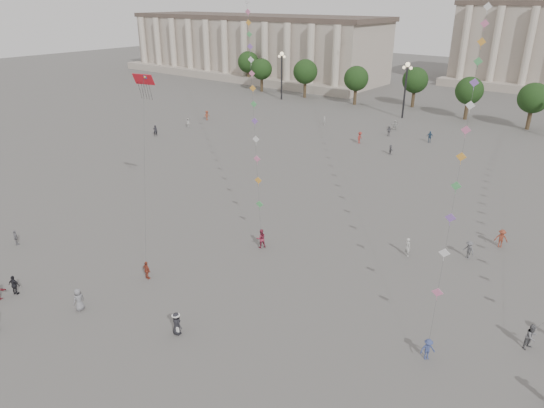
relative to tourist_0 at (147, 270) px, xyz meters
The scene contains 27 objects.
ground 6.60m from the tourist_0, ahead, with size 360.00×360.00×0.00m, color #575552.
hall_west 115.59m from the tourist_0, 126.46° to the left, with size 84.00×26.22×17.20m.
tree_row 77.27m from the tourist_0, 85.20° to the left, with size 137.12×5.12×8.00m.
lamp_post_far_west 79.19m from the tourist_0, 119.24° to the left, with size 2.00×0.90×10.65m.
lamp_post_mid_west 69.70m from the tourist_0, 97.08° to the left, with size 2.00×0.90×10.65m.
person_crowd_0 55.40m from the tourist_0, 87.54° to the left, with size 1.10×0.46×1.87m, color #314E6F.
person_crowd_1 52.02m from the tourist_0, 133.75° to the left, with size 0.80×0.62×1.64m, color silver.
person_crowd_2 57.40m from the tourist_0, 130.55° to the left, with size 1.19×0.68×1.84m, color brown.
person_crowd_4 59.57m from the tourist_0, 95.41° to the left, with size 1.66×0.53×1.79m, color #B8B9B4.
person_crowd_6 28.64m from the tourist_0, 45.60° to the left, with size 1.13×0.65×1.74m, color #58595D.
person_crowd_8 32.80m from the tourist_0, 48.48° to the left, with size 1.18×0.68×1.83m, color brown.
person_crowd_10 57.35m from the tourist_0, 107.76° to the left, with size 0.56×0.37×1.54m, color #B1B2AD.
person_crowd_12 45.32m from the tourist_0, 89.58° to the left, with size 1.40×0.45×1.51m, color slate.
person_crowd_13 23.34m from the tourist_0, 48.41° to the left, with size 0.65×0.43×1.79m, color #B5B5B0.
person_crowd_16 54.97m from the tourist_0, 94.80° to the left, with size 1.01×0.42×1.73m, color slate.
person_crowd_17 48.18m from the tourist_0, 97.53° to the left, with size 1.23×0.71×1.90m, color maroon.
person_crowd_18 46.64m from the tourist_0, 140.16° to the left, with size 0.69×0.46×1.90m, color black.
person_crowd_19 6.02m from the tourist_0, 94.46° to the right, with size 0.89×0.58×1.83m, color slate.
tourist_0 is the anchor object (origin of this frame).
tourist_3 15.34m from the tourist_0, 165.09° to the right, with size 0.87×0.36×1.49m, color slate.
tourist_4 10.28m from the tourist_0, 128.42° to the right, with size 0.99×0.41×1.68m, color black.
kite_flyer_0 11.03m from the tourist_0, 69.04° to the left, with size 0.92×0.71×1.89m, color maroon.
kite_flyer_1 22.98m from the tourist_0, 13.10° to the left, with size 1.00×0.58×1.55m, color navy.
kite_flyer_2 29.38m from the tourist_0, 21.10° to the left, with size 0.91×0.71×1.88m, color slate.
hat_person 8.23m from the tourist_0, 23.73° to the right, with size 0.89×0.62×1.74m.
dragon_kite 17.29m from the tourist_0, 136.21° to the left, with size 5.19×4.40×17.37m.
kite_train_west 37.67m from the tourist_0, 115.37° to the left, with size 33.95×35.76×60.23m.
Camera 1 is at (23.75, -19.85, 22.01)m, focal length 32.00 mm.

